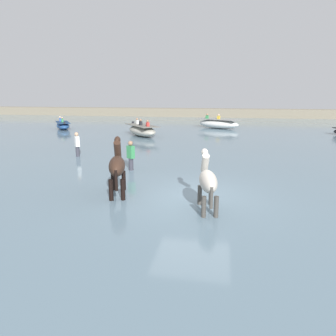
{
  "coord_description": "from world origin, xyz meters",
  "views": [
    {
      "loc": [
        0.86,
        -9.15,
        3.58
      ],
      "look_at": [
        -1.15,
        1.74,
        0.85
      ],
      "focal_mm": 32.34,
      "sensor_mm": 36.0,
      "label": 1
    }
  ],
  "objects_px": {
    "boat_mid_outer": "(218,124)",
    "boat_distant_west": "(142,130)",
    "horse_trailing_dark_bay": "(117,167)",
    "boat_distant_east": "(63,125)",
    "person_wading_close": "(77,147)",
    "person_wading_mid": "(131,158)",
    "horse_lead_pinto": "(208,182)"
  },
  "relations": [
    {
      "from": "boat_mid_outer",
      "to": "person_wading_mid",
      "type": "relative_size",
      "value": 2.69
    },
    {
      "from": "boat_distant_west",
      "to": "person_wading_mid",
      "type": "distance_m",
      "value": 10.97
    },
    {
      "from": "boat_mid_outer",
      "to": "person_wading_close",
      "type": "xyz_separation_m",
      "value": [
        -7.01,
        -14.89,
        0.08
      ]
    },
    {
      "from": "horse_lead_pinto",
      "to": "boat_distant_east",
      "type": "relative_size",
      "value": 0.6
    },
    {
      "from": "horse_trailing_dark_bay",
      "to": "boat_distant_east",
      "type": "relative_size",
      "value": 0.65
    },
    {
      "from": "horse_trailing_dark_bay",
      "to": "person_wading_mid",
      "type": "relative_size",
      "value": 1.32
    },
    {
      "from": "boat_distant_east",
      "to": "boat_distant_west",
      "type": "xyz_separation_m",
      "value": [
        8.52,
        -3.22,
        0.09
      ]
    },
    {
      "from": "horse_lead_pinto",
      "to": "boat_mid_outer",
      "type": "bearing_deg",
      "value": 90.39
    },
    {
      "from": "person_wading_mid",
      "to": "boat_distant_east",
      "type": "bearing_deg",
      "value": 128.17
    },
    {
      "from": "horse_lead_pinto",
      "to": "boat_distant_west",
      "type": "bearing_deg",
      "value": 111.9
    },
    {
      "from": "boat_mid_outer",
      "to": "person_wading_mid",
      "type": "distance_m",
      "value": 17.55
    },
    {
      "from": "boat_distant_west",
      "to": "person_wading_mid",
      "type": "xyz_separation_m",
      "value": [
        2.42,
        -10.7,
        0.09
      ]
    },
    {
      "from": "person_wading_close",
      "to": "person_wading_mid",
      "type": "bearing_deg",
      "value": -32.61
    },
    {
      "from": "boat_distant_west",
      "to": "person_wading_mid",
      "type": "relative_size",
      "value": 2.43
    },
    {
      "from": "boat_distant_west",
      "to": "person_wading_close",
      "type": "xyz_separation_m",
      "value": [
        -1.24,
        -8.36,
        0.09
      ]
    },
    {
      "from": "horse_lead_pinto",
      "to": "horse_trailing_dark_bay",
      "type": "height_order",
      "value": "horse_trailing_dark_bay"
    },
    {
      "from": "boat_distant_west",
      "to": "person_wading_close",
      "type": "distance_m",
      "value": 8.45
    },
    {
      "from": "boat_mid_outer",
      "to": "person_wading_close",
      "type": "height_order",
      "value": "boat_mid_outer"
    },
    {
      "from": "boat_mid_outer",
      "to": "boat_distant_west",
      "type": "xyz_separation_m",
      "value": [
        -5.77,
        -6.53,
        -0.01
      ]
    },
    {
      "from": "horse_trailing_dark_bay",
      "to": "boat_distant_east",
      "type": "xyz_separation_m",
      "value": [
        -11.47,
        17.09,
        -0.58
      ]
    },
    {
      "from": "horse_trailing_dark_bay",
      "to": "boat_distant_east",
      "type": "height_order",
      "value": "horse_trailing_dark_bay"
    },
    {
      "from": "person_wading_mid",
      "to": "horse_lead_pinto",
      "type": "bearing_deg",
      "value": -48.99
    },
    {
      "from": "horse_trailing_dark_bay",
      "to": "boat_mid_outer",
      "type": "bearing_deg",
      "value": 82.11
    },
    {
      "from": "boat_mid_outer",
      "to": "boat_distant_west",
      "type": "bearing_deg",
      "value": -131.48
    },
    {
      "from": "boat_mid_outer",
      "to": "boat_distant_east",
      "type": "relative_size",
      "value": 1.32
    },
    {
      "from": "horse_trailing_dark_bay",
      "to": "person_wading_close",
      "type": "height_order",
      "value": "horse_trailing_dark_bay"
    },
    {
      "from": "horse_lead_pinto",
      "to": "boat_distant_east",
      "type": "xyz_separation_m",
      "value": [
        -14.44,
        17.95,
        -0.48
      ]
    },
    {
      "from": "boat_mid_outer",
      "to": "person_wading_mid",
      "type": "xyz_separation_m",
      "value": [
        -3.36,
        -17.23,
        0.08
      ]
    },
    {
      "from": "horse_lead_pinto",
      "to": "person_wading_mid",
      "type": "relative_size",
      "value": 1.21
    },
    {
      "from": "horse_lead_pinto",
      "to": "person_wading_close",
      "type": "distance_m",
      "value": 9.58
    },
    {
      "from": "horse_lead_pinto",
      "to": "person_wading_close",
      "type": "xyz_separation_m",
      "value": [
        -7.15,
        6.36,
        -0.3
      ]
    },
    {
      "from": "boat_mid_outer",
      "to": "person_wading_close",
      "type": "relative_size",
      "value": 2.69
    }
  ]
}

